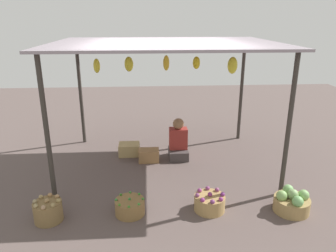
{
  "coord_description": "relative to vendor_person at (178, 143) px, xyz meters",
  "views": [
    {
      "loc": [
        -0.32,
        -5.42,
        2.58
      ],
      "look_at": [
        0.0,
        -0.64,
        0.95
      ],
      "focal_mm": 34.39,
      "sensor_mm": 36.0,
      "label": 1
    }
  ],
  "objects": [
    {
      "name": "ground_plane",
      "position": [
        -0.26,
        -0.26,
        -0.3
      ],
      "size": [
        14.0,
        14.0,
        0.0
      ],
      "primitive_type": "plane",
      "color": "#5D4E4A"
    },
    {
      "name": "market_stall_structure",
      "position": [
        -0.25,
        -0.25,
        1.75
      ],
      "size": [
        3.69,
        2.7,
        2.19
      ],
      "color": "#38332D",
      "rests_on": "ground"
    },
    {
      "name": "vendor_person",
      "position": [
        0.0,
        0.0,
        0.0
      ],
      "size": [
        0.36,
        0.44,
        0.78
      ],
      "color": "#423939",
      "rests_on": "ground"
    },
    {
      "name": "basket_potatoes",
      "position": [
        -1.92,
        -1.92,
        -0.15
      ],
      "size": [
        0.37,
        0.37,
        0.33
      ],
      "color": "olive",
      "rests_on": "ground"
    },
    {
      "name": "basket_green_chilies",
      "position": [
        -0.84,
        -1.84,
        -0.19
      ],
      "size": [
        0.41,
        0.41,
        0.25
      ],
      "color": "olive",
      "rests_on": "ground"
    },
    {
      "name": "basket_purple_onions",
      "position": [
        0.27,
        -1.82,
        -0.18
      ],
      "size": [
        0.43,
        0.43,
        0.28
      ],
      "color": "#A6834E",
      "rests_on": "ground"
    },
    {
      "name": "basket_cabbages",
      "position": [
        1.4,
        -1.92,
        -0.16
      ],
      "size": [
        0.49,
        0.49,
        0.34
      ],
      "color": "#9F814D",
      "rests_on": "ground"
    },
    {
      "name": "wooden_crate_near_vendor",
      "position": [
        -0.95,
        0.18,
        -0.18
      ],
      "size": [
        0.4,
        0.32,
        0.23
      ],
      "primitive_type": "cube",
      "color": "tan",
      "rests_on": "ground"
    },
    {
      "name": "wooden_crate_stacked_rear",
      "position": [
        -0.57,
        -0.14,
        -0.18
      ],
      "size": [
        0.38,
        0.25,
        0.23
      ],
      "primitive_type": "cube",
      "color": "olive",
      "rests_on": "ground"
    }
  ]
}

